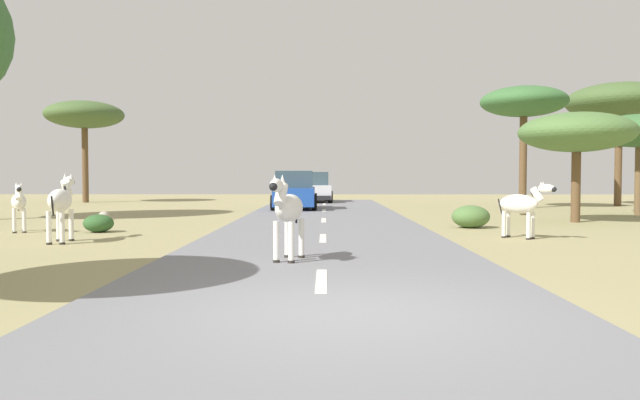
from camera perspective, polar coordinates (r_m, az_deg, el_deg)
ground_plane at (r=6.96m, az=2.58°, el=-10.73°), size 90.00×90.00×0.00m
road at (r=6.95m, az=0.02°, el=-10.53°), size 6.00×64.00×0.05m
lane_markings at (r=5.98m, az=-0.06°, el=-12.40°), size 0.16×56.00×0.01m
zebra_0 at (r=10.87m, az=-3.03°, el=-0.89°), size 0.65×1.61×1.54m
zebra_1 at (r=16.00m, az=18.32°, el=-0.40°), size 1.24×1.17×1.43m
zebra_2 at (r=15.56m, az=-23.01°, el=-0.09°), size 0.59×1.73×1.63m
zebra_3 at (r=18.84m, az=-26.30°, el=-0.21°), size 0.89×1.37×1.39m
car_0 at (r=35.65m, az=-0.65°, el=1.11°), size 2.26×4.46×1.74m
car_1 at (r=27.99m, az=-2.36°, el=0.80°), size 2.06×4.36×1.74m
tree_0 at (r=31.28m, az=18.49°, el=8.59°), size 4.13×4.13×5.86m
tree_2 at (r=38.64m, az=-21.13°, el=7.37°), size 4.51×4.51×5.95m
tree_3 at (r=27.57m, az=27.69°, el=5.69°), size 3.74×3.74×4.02m
tree_4 at (r=22.33m, az=22.85°, el=5.80°), size 3.81×3.81×3.70m
tree_6 at (r=35.42m, az=26.17°, el=8.22°), size 5.36×5.36×6.35m
bush_0 at (r=18.02m, az=-19.97°, el=-2.06°), size 0.83×0.75×0.50m
bush_1 at (r=18.91m, az=13.89°, el=-1.51°), size 1.14×1.02×0.68m
rock_2 at (r=23.07m, az=-19.53°, el=-1.38°), size 0.37×0.38×0.30m
rock_4 at (r=25.79m, az=18.51°, el=-1.00°), size 0.50×0.44×0.30m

